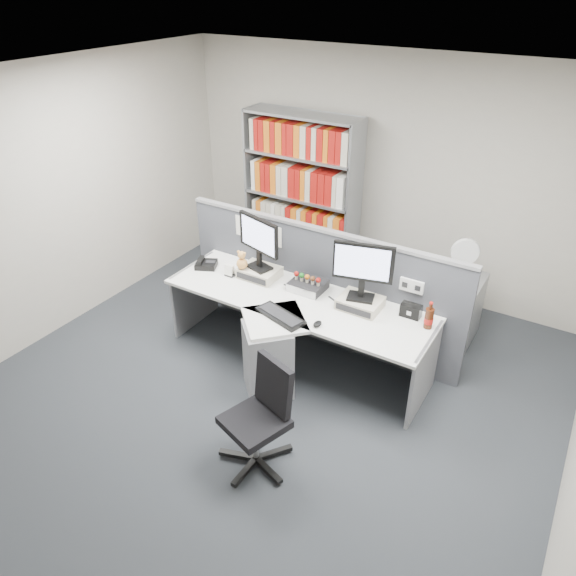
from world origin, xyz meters
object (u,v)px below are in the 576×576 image
Objects in this scene: keyboard at (280,316)px; cola_bottle at (429,318)px; monitor_left at (259,239)px; office_chair at (262,413)px; desktop_pc at (308,285)px; desk_phone at (206,264)px; desk_fan at (465,255)px; monitor_right at (363,267)px; desk_calendar at (230,271)px; speaker at (411,311)px; mouse at (317,324)px; filing_cabinet at (454,309)px; desk at (285,333)px; shelving_unit at (301,199)px.

cola_bottle is at bearing 24.16° from keyboard.
keyboard is (0.56, -0.51, -0.41)m from monitor_left.
desktop_pc is at bearing 106.05° from office_chair.
desk_fan is at bearing 26.02° from desk_phone.
monitor_left is at bearing 137.79° from keyboard.
desk_fan is (0.63, 1.02, -0.16)m from monitor_right.
desk_calendar is 1.83m from speaker.
mouse is 0.95m from cola_bottle.
desk_phone is (-1.69, -0.12, -0.39)m from monitor_right.
desktop_pc reaches higher than mouse.
office_chair is at bearing -108.09° from filing_cabinet.
monitor_left is 2.01m from desk_fan.
speaker is at bearing 25.73° from desk.
filing_cabinet is at bearing 58.10° from monitor_right.
desk_fan is at bearing 52.55° from keyboard.
speaker is at bearing 41.40° from mouse.
filing_cabinet is (2.32, 1.13, -0.40)m from desk_phone.
desk_calendar reaches higher than filing_cabinet.
desk_phone is at bearing -172.19° from desktop_pc.
desk is 0.48m from mouse.
cola_bottle is at bearing 18.35° from desk.
desk_phone is (-1.50, 0.34, 0.01)m from mouse.
desk_calendar is 1.77m from office_chair.
desktop_pc is 0.46× the size of filing_cabinet.
desk_fan reaches higher than keyboard.
desktop_pc is 0.16× the size of shelving_unit.
desk is 1.09m from office_chair.
office_chair is (0.38, -0.88, -0.26)m from keyboard.
speaker is 0.20× the size of office_chair.
monitor_right is 2.08m from shelving_unit.
monitor_right is at bearing 5.81° from desk_calendar.
monitor_left is 1.10m from monitor_right.
filing_cabinet is (1.20, 1.40, -0.11)m from desk.
desk is at bearing -130.61° from filing_cabinet.
speaker is (1.01, 0.07, 0.02)m from desktop_pc.
desktop_pc is at bearing -176.16° from speaker.
desk_phone is 1.61m from shelving_unit.
filing_cabinet is at bearing 49.39° from desk.
desk_phone is at bearing -176.72° from cola_bottle.
cola_bottle is (1.20, -0.02, 0.05)m from desktop_pc.
shelving_unit is at bearing 167.93° from filing_cabinet.
cola_bottle is 1.10m from filing_cabinet.
desk_phone is 2.60m from desk_fan.
mouse is 0.15× the size of filing_cabinet.
desk_calendar is at bearing 163.02° from desk.
monitor_left is at bearing -180.00° from monitor_right.
monitor_right is 0.64m from mouse.
desktop_pc is at bearing 127.27° from mouse.
desk_fan reaches higher than desktop_pc.
monitor_left is 4.49× the size of desk_calendar.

